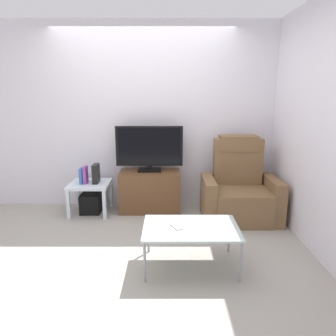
# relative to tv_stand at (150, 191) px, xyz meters

# --- Properties ---
(ground_plane) EXTENTS (6.40, 6.40, 0.00)m
(ground_plane) POSITION_rel_tv_stand_xyz_m (-0.09, -0.85, -0.29)
(ground_plane) COLOR #9E998E
(wall_back) EXTENTS (6.40, 0.06, 2.60)m
(wall_back) POSITION_rel_tv_stand_xyz_m (-0.09, 0.28, 1.01)
(wall_back) COLOR silver
(wall_back) RESTS_ON ground
(wall_side) EXTENTS (0.06, 4.48, 2.60)m
(wall_side) POSITION_rel_tv_stand_xyz_m (1.79, -0.85, 1.01)
(wall_side) COLOR silver
(wall_side) RESTS_ON ground
(tv_stand) EXTENTS (0.83, 0.45, 0.57)m
(tv_stand) POSITION_rel_tv_stand_xyz_m (0.00, 0.00, 0.00)
(tv_stand) COLOR brown
(tv_stand) RESTS_ON ground
(television) EXTENTS (0.92, 0.20, 0.63)m
(television) POSITION_rel_tv_stand_xyz_m (0.00, 0.02, 0.61)
(television) COLOR black
(television) RESTS_ON tv_stand
(recliner_armchair) EXTENTS (0.98, 0.78, 1.08)m
(recliner_armchair) POSITION_rel_tv_stand_xyz_m (1.20, -0.27, 0.09)
(recliner_armchair) COLOR brown
(recliner_armchair) RESTS_ON ground
(side_table) EXTENTS (0.54, 0.54, 0.43)m
(side_table) POSITION_rel_tv_stand_xyz_m (-0.82, -0.09, 0.08)
(side_table) COLOR silver
(side_table) RESTS_ON ground
(subwoofer_box) EXTENTS (0.27, 0.27, 0.27)m
(subwoofer_box) POSITION_rel_tv_stand_xyz_m (-0.82, -0.09, -0.15)
(subwoofer_box) COLOR black
(subwoofer_box) RESTS_ON ground
(book_leftmost) EXTENTS (0.04, 0.14, 0.21)m
(book_leftmost) POSITION_rel_tv_stand_xyz_m (-0.92, -0.11, 0.25)
(book_leftmost) COLOR #3366B2
(book_leftmost) RESTS_ON side_table
(book_middle) EXTENTS (0.04, 0.13, 0.24)m
(book_middle) POSITION_rel_tv_stand_xyz_m (-0.87, -0.11, 0.26)
(book_middle) COLOR purple
(book_middle) RESTS_ON side_table
(game_console) EXTENTS (0.07, 0.20, 0.26)m
(game_console) POSITION_rel_tv_stand_xyz_m (-0.73, -0.08, 0.27)
(game_console) COLOR black
(game_console) RESTS_ON side_table
(coffee_table) EXTENTS (0.90, 0.60, 0.40)m
(coffee_table) POSITION_rel_tv_stand_xyz_m (0.47, -1.49, 0.09)
(coffee_table) COLOR #B2C6C1
(coffee_table) RESTS_ON ground
(cell_phone) EXTENTS (0.13, 0.17, 0.01)m
(cell_phone) POSITION_rel_tv_stand_xyz_m (0.34, -1.50, 0.12)
(cell_phone) COLOR #B7B7BC
(cell_phone) RESTS_ON coffee_table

